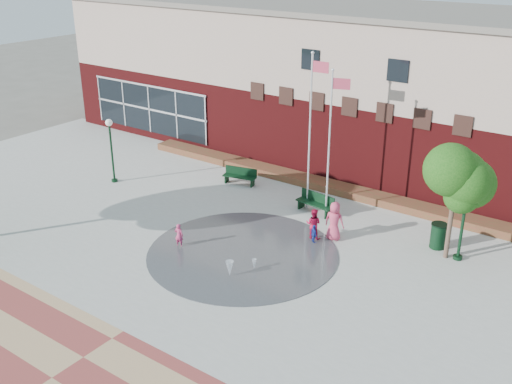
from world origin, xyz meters
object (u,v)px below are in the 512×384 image
Objects in this scene: flagpole_right at (330,137)px; bench_left at (240,179)px; child_splash at (179,235)px; flagpole_left at (311,125)px; trash_can at (438,236)px.

bench_left is at bearing 153.67° from flagpole_right.
flagpole_right is 7.20m from bench_left.
child_splash is (2.28, -7.48, 0.25)m from bench_left.
flagpole_left is 1.08× the size of flagpole_right.
flagpole_right is (1.26, -0.29, -0.32)m from flagpole_left.
trash_can reaches higher than child_splash.
bench_left is at bearing -87.95° from child_splash.
child_splash reaches higher than bench_left.
flagpole_right reaches higher than child_splash.
flagpole_right is 3.72× the size of bench_left.
trash_can reaches higher than bench_left.
child_splash is at bearing -86.09° from bench_left.
bench_left is at bearing 170.42° from flagpole_left.
flagpole_right reaches higher than trash_can.
bench_left is 1.77× the size of child_splash.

